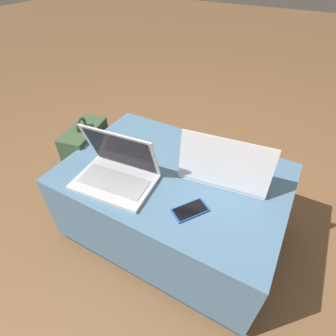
% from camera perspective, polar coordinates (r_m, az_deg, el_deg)
% --- Properties ---
extents(ground_plane, '(14.00, 14.00, 0.00)m').
position_cam_1_polar(ground_plane, '(1.53, 1.01, -13.10)').
color(ground_plane, brown).
extents(ottoman, '(1.03, 0.70, 0.43)m').
position_cam_1_polar(ottoman, '(1.36, 1.12, -7.69)').
color(ottoman, '#2A3D4E').
rests_on(ottoman, ground_plane).
extents(laptop_near, '(0.36, 0.27, 0.24)m').
position_cam_1_polar(laptop_near, '(1.16, -11.11, -0.67)').
color(laptop_near, silver).
rests_on(laptop_near, ottoman).
extents(laptop_far, '(0.40, 0.27, 0.24)m').
position_cam_1_polar(laptop_far, '(1.18, 12.31, -0.07)').
color(laptop_far, silver).
rests_on(laptop_far, ottoman).
extents(cell_phone, '(0.14, 0.16, 0.01)m').
position_cam_1_polar(cell_phone, '(1.05, 4.83, -9.15)').
color(cell_phone, '#1E4C9E').
rests_on(cell_phone, ottoman).
extents(backpack, '(0.24, 0.32, 0.53)m').
position_cam_1_polar(backpack, '(1.67, -16.80, 1.30)').
color(backpack, '#385133').
rests_on(backpack, ground_plane).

